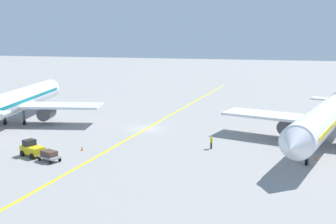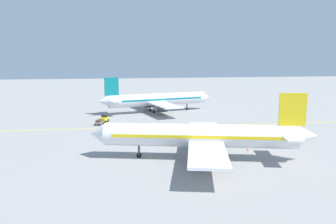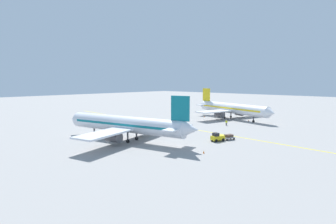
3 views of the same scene
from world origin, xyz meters
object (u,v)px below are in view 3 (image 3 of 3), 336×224
ground_crew_worker (226,123)px  traffic_cone_mid_apron (214,135)px  airplane_adjacent_stand (231,108)px  baggage_tug_white (217,137)px  traffic_cone_near_nose (249,121)px  baggage_cart_trailing (229,136)px  traffic_cone_far_edge (204,152)px  airplane_at_gate (126,125)px  traffic_cone_by_wingtip (204,117)px

ground_crew_worker → traffic_cone_mid_apron: size_ratio=3.05×
airplane_adjacent_stand → baggage_tug_white: bearing=-154.9°
ground_crew_worker → traffic_cone_mid_apron: bearing=-160.2°
baggage_tug_white → ground_crew_worker: (19.86, 9.41, 0.01)m
traffic_cone_near_nose → airplane_adjacent_stand: bearing=79.4°
baggage_cart_trailing → airplane_adjacent_stand: bearing=28.9°
traffic_cone_far_edge → airplane_at_gate: bearing=99.9°
baggage_cart_trailing → traffic_cone_by_wingtip: bearing=43.7°
baggage_cart_trailing → traffic_cone_by_wingtip: (27.29, 26.11, -0.49)m
traffic_cone_far_edge → traffic_cone_by_wingtip: bearing=35.1°
airplane_at_gate → traffic_cone_near_nose: bearing=-8.7°
baggage_tug_white → traffic_cone_by_wingtip: 39.36m
baggage_tug_white → traffic_cone_near_nose: 33.39m
baggage_cart_trailing → traffic_cone_far_edge: bearing=-169.5°
baggage_cart_trailing → traffic_cone_near_nose: 30.71m
airplane_at_gate → ground_crew_worker: 34.13m
airplane_at_gate → traffic_cone_by_wingtip: 45.23m
airplane_adjacent_stand → traffic_cone_by_wingtip: airplane_adjacent_stand is taller
traffic_cone_near_nose → traffic_cone_far_edge: size_ratio=1.00×
ground_crew_worker → traffic_cone_by_wingtip: (10.54, 15.58, -0.63)m
baggage_cart_trailing → traffic_cone_mid_apron: size_ratio=5.31×
airplane_adjacent_stand → traffic_cone_mid_apron: size_ratio=63.80×
airplane_adjacent_stand → baggage_tug_white: size_ratio=10.54×
airplane_adjacent_stand → ground_crew_worker: 15.55m
traffic_cone_near_nose → traffic_cone_by_wingtip: 16.85m
traffic_cone_near_nose → traffic_cone_by_wingtip: size_ratio=1.00×
traffic_cone_near_nose → baggage_cart_trailing: bearing=-162.2°
baggage_cart_trailing → traffic_cone_near_nose: (29.25, 9.37, -0.49)m
traffic_cone_by_wingtip → traffic_cone_far_edge: 49.78m
baggage_cart_trailing → traffic_cone_far_edge: size_ratio=5.31×
traffic_cone_by_wingtip → traffic_cone_far_edge: size_ratio=1.00×
baggage_cart_trailing → ground_crew_worker: bearing=32.1°
airplane_adjacent_stand → traffic_cone_by_wingtip: (-3.36, 9.20, -3.43)m
baggage_cart_trailing → ground_crew_worker: ground_crew_worker is taller
airplane_at_gate → traffic_cone_mid_apron: airplane_at_gate is taller
traffic_cone_near_nose → airplane_at_gate: bearing=171.3°
baggage_tug_white → traffic_cone_mid_apron: baggage_tug_white is taller
airplane_adjacent_stand → ground_crew_worker: bearing=-155.3°
traffic_cone_near_nose → traffic_cone_far_edge: bearing=-164.5°
airplane_at_gate → baggage_tug_white: (13.65, -15.30, -2.81)m
airplane_at_gate → traffic_cone_far_edge: 19.51m
baggage_cart_trailing → traffic_cone_near_nose: size_ratio=5.31×
traffic_cone_near_nose → traffic_cone_by_wingtip: same height
airplane_at_gate → traffic_cone_near_nose: size_ratio=63.95×
traffic_cone_far_edge → baggage_tug_white: bearing=19.3°
baggage_tug_white → traffic_cone_far_edge: baggage_tug_white is taller
baggage_cart_trailing → airplane_at_gate: bearing=135.6°
traffic_cone_mid_apron → traffic_cone_far_edge: same height
baggage_cart_trailing → traffic_cone_mid_apron: (1.41, 4.99, -0.49)m
traffic_cone_near_nose → traffic_cone_far_edge: 44.30m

